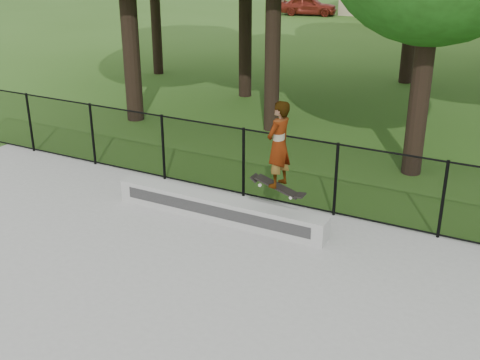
% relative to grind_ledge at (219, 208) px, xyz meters
% --- Properties ---
extents(concrete_slab, '(14.00, 12.00, 0.06)m').
position_rel_grind_ledge_xyz_m(concrete_slab, '(-0.09, -4.70, -0.25)').
color(concrete_slab, '#969691').
rests_on(concrete_slab, ground).
extents(grind_ledge, '(4.39, 0.40, 0.45)m').
position_rel_grind_ledge_xyz_m(grind_ledge, '(0.00, 0.00, 0.00)').
color(grind_ledge, '#A3A49F').
rests_on(grind_ledge, concrete_slab).
extents(car_a, '(3.94, 2.30, 1.27)m').
position_rel_grind_ledge_xyz_m(car_a, '(-9.91, 29.52, 0.35)').
color(car_a, maroon).
rests_on(car_a, ground).
extents(car_b, '(4.00, 2.83, 1.36)m').
position_rel_grind_ledge_xyz_m(car_b, '(-5.20, 30.51, 0.40)').
color(car_b, black).
rests_on(car_b, ground).
extents(skater_airborne, '(0.81, 0.62, 1.75)m').
position_rel_grind_ledge_xyz_m(skater_airborne, '(1.26, -0.09, 1.50)').
color(skater_airborne, black).
rests_on(skater_airborne, ground).
extents(chainlink_fence, '(16.06, 0.06, 1.50)m').
position_rel_grind_ledge_xyz_m(chainlink_fence, '(-0.09, 1.20, 0.53)').
color(chainlink_fence, black).
rests_on(chainlink_fence, concrete_slab).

